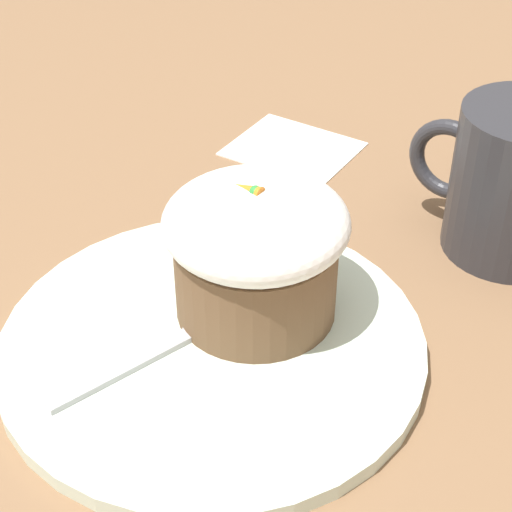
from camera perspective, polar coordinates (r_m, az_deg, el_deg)
The scene contains 5 objects.
ground_plane at distance 0.52m, azimuth -2.92°, elevation -6.33°, with size 4.00×4.00×0.00m, color #846042.
dessert_plate at distance 0.52m, azimuth -2.93°, elevation -5.90°, with size 0.26×0.26×0.01m.
carrot_cake at distance 0.51m, azimuth -0.00°, elevation 0.45°, with size 0.11×0.11×0.09m.
spoon at distance 0.51m, azimuth -4.97°, elevation -5.40°, with size 0.05×0.13×0.01m.
paper_napkin at distance 0.72m, azimuth 2.47°, elevation 7.19°, with size 0.10×0.09×0.00m.
Camera 1 is at (-0.24, 0.29, 0.36)m, focal length 60.00 mm.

